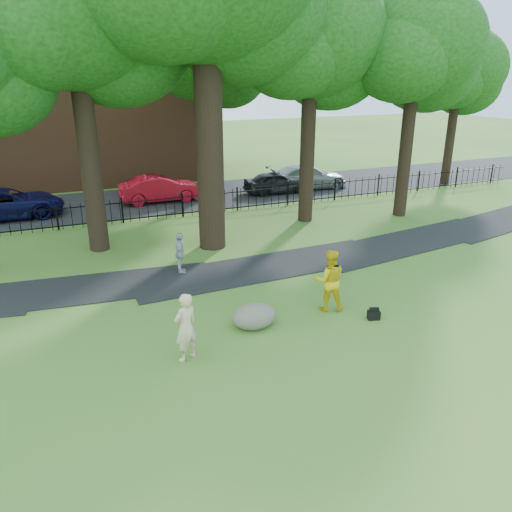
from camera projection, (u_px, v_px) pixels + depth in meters
name	position (u px, v px, depth m)	size (l,w,h in m)	color
ground	(283.00, 316.00, 15.29)	(120.00, 120.00, 0.00)	#3F7027
footpath	(263.00, 268.00, 19.02)	(36.00, 2.60, 0.03)	black
street	(165.00, 199.00, 29.13)	(80.00, 7.00, 0.02)	black
iron_fence	(182.00, 205.00, 25.46)	(44.00, 0.04, 1.20)	black
brick_building	(71.00, 87.00, 32.50)	(18.00, 8.00, 12.00)	brown
tree_row	(208.00, 41.00, 19.88)	(26.82, 7.96, 12.42)	black
woman	(186.00, 327.00, 12.72)	(0.68, 0.45, 1.87)	beige
man	(329.00, 280.00, 15.41)	(0.96, 0.75, 1.98)	gold
pedestrian	(180.00, 253.00, 18.30)	(0.91, 0.38, 1.54)	#B0B0B5
boulder	(254.00, 315.00, 14.57)	(1.31, 0.98, 0.76)	#686257
backpack	(374.00, 315.00, 15.07)	(0.37, 0.23, 0.27)	black
red_bag	(333.00, 274.00, 18.09)	(0.38, 0.24, 0.26)	maroon
red_sedan	(160.00, 189.00, 28.30)	(1.59, 4.57, 1.50)	#B10D20
navy_van	(6.00, 204.00, 25.11)	(2.52, 5.47, 1.52)	#0B0C3B
grey_car	(276.00, 182.00, 30.28)	(1.57, 3.89, 1.33)	black
silver_car	(308.00, 177.00, 31.51)	(2.06, 5.08, 1.47)	gray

